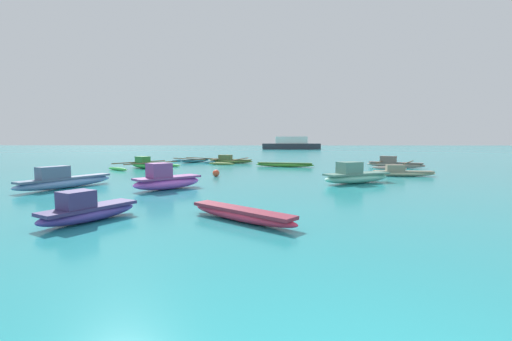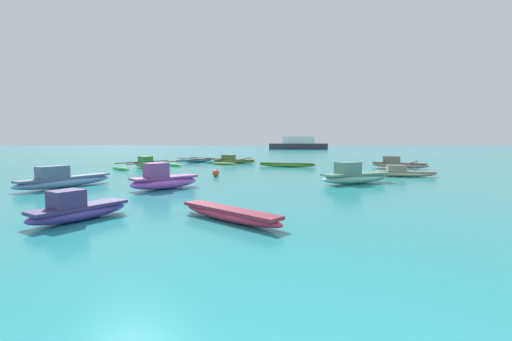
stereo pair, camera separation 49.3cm
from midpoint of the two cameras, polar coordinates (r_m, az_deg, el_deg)
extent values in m
ellipsoid|color=#8CE0C3|center=(15.75, 15.60, -1.22)|extent=(3.46, 2.32, 0.45)
cube|color=slate|center=(15.73, 15.62, -0.54)|extent=(3.20, 2.16, 0.08)
cube|color=slate|center=(15.42, 14.43, 0.46)|extent=(1.18, 1.06, 0.50)
ellipsoid|color=#DA3254|center=(8.14, -4.20, -7.37)|extent=(2.79, 2.42, 0.31)
cube|color=maroon|center=(8.12, -4.21, -6.60)|extent=(2.57, 2.24, 0.08)
ellipsoid|color=#47CF55|center=(24.32, -18.40, 0.79)|extent=(2.88, 2.38, 0.38)
cube|color=#347F3B|center=(24.31, -18.41, 1.14)|extent=(2.67, 2.22, 0.08)
cube|color=#347F3B|center=(24.60, -18.92, 1.75)|extent=(1.07, 1.04, 0.42)
cylinder|color=brown|center=(23.75, -17.50, 1.22)|extent=(2.48, 3.41, 0.07)
cylinder|color=brown|center=(24.86, -19.29, 1.34)|extent=(2.48, 3.41, 0.07)
ellipsoid|color=#47CF55|center=(25.55, -14.56, 0.88)|extent=(1.86, 1.41, 0.20)
ellipsoid|color=#47CF55|center=(23.22, -22.62, 0.24)|extent=(1.86, 1.41, 0.20)
ellipsoid|color=tan|center=(25.54, 21.69, 0.88)|extent=(3.52, 2.35, 0.38)
cube|color=#75625B|center=(25.53, 21.70, 1.21)|extent=(3.25, 2.18, 0.08)
cube|color=#75625B|center=(25.61, 20.66, 1.81)|extent=(1.12, 0.88, 0.41)
cylinder|color=brown|center=(25.38, 23.61, 1.26)|extent=(2.10, 3.48, 0.07)
cylinder|color=brown|center=(25.70, 19.82, 1.43)|extent=(2.10, 3.48, 0.07)
ellipsoid|color=tan|center=(27.51, 22.45, 0.95)|extent=(1.95, 1.27, 0.20)
ellipsoid|color=tan|center=(23.58, 20.78, 0.37)|extent=(1.95, 1.27, 0.20)
ellipsoid|color=#5BA738|center=(24.36, 4.20, 0.96)|extent=(4.19, 1.40, 0.31)
cube|color=#3E682B|center=(24.35, 4.20, 1.23)|extent=(3.86, 1.31, 0.08)
ellipsoid|color=#869F4D|center=(28.39, -4.73, 1.56)|extent=(3.81, 1.55, 0.33)
cube|color=#566437|center=(28.39, -4.73, 1.81)|extent=(3.51, 1.46, 0.08)
cube|color=#566437|center=(28.54, -5.62, 2.26)|extent=(1.16, 0.82, 0.36)
cylinder|color=brown|center=(28.11, -3.11, 1.91)|extent=(1.06, 4.16, 0.07)
cylinder|color=brown|center=(28.68, -6.32, 1.95)|extent=(1.06, 4.16, 0.07)
ellipsoid|color=#869F4D|center=(30.40, -3.37, 1.69)|extent=(2.13, 0.70, 0.20)
ellipsoid|color=#869F4D|center=(26.41, -6.29, 1.15)|extent=(2.13, 0.70, 0.20)
ellipsoid|color=#7C9ED6|center=(15.76, -29.86, -1.76)|extent=(2.30, 3.90, 0.43)
cube|color=slate|center=(15.74, -29.88, -1.13)|extent=(2.14, 3.60, 0.08)
cube|color=slate|center=(15.45, -31.51, -0.28)|extent=(0.94, 1.24, 0.47)
ellipsoid|color=#523FA0|center=(9.13, -27.41, -6.40)|extent=(1.78, 2.41, 0.36)
cube|color=navy|center=(9.10, -27.45, -5.53)|extent=(1.66, 2.23, 0.08)
cube|color=navy|center=(8.92, -29.17, -4.25)|extent=(0.82, 0.86, 0.40)
ellipsoid|color=teal|center=(29.82, -10.56, 1.65)|extent=(2.47, 3.10, 0.31)
cube|color=#315E69|center=(29.82, -10.57, 1.87)|extent=(2.30, 2.87, 0.08)
cylinder|color=brown|center=(30.32, -9.56, 2.05)|extent=(3.24, 2.28, 0.07)
cylinder|color=brown|center=(29.32, -11.61, 1.91)|extent=(3.24, 2.28, 0.07)
ellipsoid|color=teal|center=(31.28, -13.01, 1.66)|extent=(1.33, 1.79, 0.20)
ellipsoid|color=teal|center=(28.44, -7.88, 1.41)|extent=(1.33, 1.79, 0.20)
ellipsoid|color=beige|center=(19.64, 22.65, -0.45)|extent=(3.30, 0.83, 0.28)
cube|color=gray|center=(19.63, 22.66, -0.16)|extent=(3.04, 0.79, 0.08)
cube|color=gray|center=(19.51, 21.53, 0.43)|extent=(0.95, 0.53, 0.31)
ellipsoid|color=#CE5ED9|center=(13.79, -15.50, -2.01)|extent=(2.57, 2.54, 0.49)
cube|color=#7E4084|center=(13.77, -15.52, -1.16)|extent=(2.38, 2.36, 0.08)
cube|color=#7E4084|center=(13.58, -16.85, 0.05)|extent=(1.05, 1.05, 0.54)
sphere|color=#E54C2D|center=(18.01, -7.46, -0.45)|extent=(0.36, 0.36, 0.36)
cube|color=#2D333D|center=(71.13, 5.66, 4.02)|extent=(11.86, 2.61, 1.19)
cube|color=white|center=(71.12, 5.67, 5.08)|extent=(6.52, 2.22, 1.42)
camera|label=1|loc=(0.25, -90.76, -0.07)|focal=24.00mm
camera|label=2|loc=(0.25, 89.24, 0.07)|focal=24.00mm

